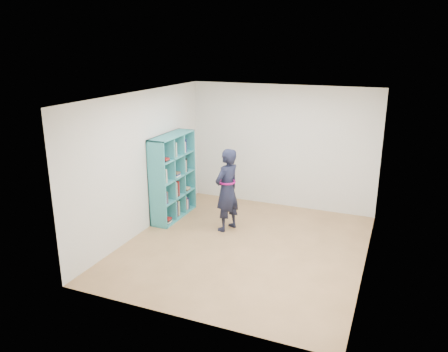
% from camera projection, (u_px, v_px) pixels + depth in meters
% --- Properties ---
extents(floor, '(4.50, 4.50, 0.00)m').
position_uv_depth(floor, '(244.00, 246.00, 7.61)').
color(floor, olive).
rests_on(floor, ground).
extents(ceiling, '(4.50, 4.50, 0.00)m').
position_uv_depth(ceiling, '(247.00, 96.00, 6.85)').
color(ceiling, white).
rests_on(ceiling, wall_back).
extents(wall_left, '(0.02, 4.50, 2.60)m').
position_uv_depth(wall_left, '(142.00, 163.00, 7.96)').
color(wall_left, silver).
rests_on(wall_left, floor).
extents(wall_right, '(0.02, 4.50, 2.60)m').
position_uv_depth(wall_right, '(372.00, 190.00, 6.50)').
color(wall_right, silver).
rests_on(wall_right, floor).
extents(wall_back, '(4.00, 0.02, 2.60)m').
position_uv_depth(wall_back, '(282.00, 147.00, 9.22)').
color(wall_back, silver).
rests_on(wall_back, floor).
extents(wall_front, '(4.00, 0.02, 2.60)m').
position_uv_depth(wall_front, '(182.00, 225.00, 5.24)').
color(wall_front, silver).
rests_on(wall_front, floor).
extents(bookshelf, '(0.37, 1.28, 1.70)m').
position_uv_depth(bookshelf, '(172.00, 178.00, 8.71)').
color(bookshelf, teal).
rests_on(bookshelf, floor).
extents(person, '(0.55, 0.67, 1.57)m').
position_uv_depth(person, '(227.00, 190.00, 8.09)').
color(person, black).
rests_on(person, floor).
extents(smartphone, '(0.03, 0.11, 0.14)m').
position_uv_depth(smartphone, '(224.00, 182.00, 8.22)').
color(smartphone, silver).
rests_on(smartphone, person).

